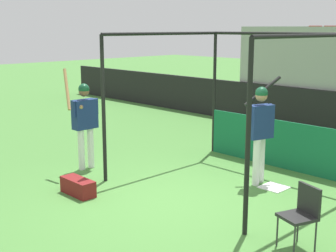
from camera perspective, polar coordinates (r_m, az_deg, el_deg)
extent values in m
plane|color=#477F38|center=(7.83, 0.42, -9.18)|extent=(60.00, 60.00, 0.00)
cube|color=maroon|center=(14.42, 12.17, 5.39)|extent=(0.45, 0.40, 0.10)
cube|color=maroon|center=(14.54, 12.61, 6.34)|extent=(0.45, 0.06, 0.40)
cube|color=maroon|center=(14.12, 14.02, 5.17)|extent=(0.45, 0.40, 0.10)
cube|color=maroon|center=(14.25, 14.46, 6.14)|extent=(0.45, 0.06, 0.40)
cube|color=maroon|center=(13.84, 15.96, 4.94)|extent=(0.45, 0.40, 0.10)
cube|color=maroon|center=(13.97, 16.38, 5.93)|extent=(0.45, 0.06, 0.40)
cube|color=maroon|center=(13.58, 17.97, 4.69)|extent=(0.45, 0.40, 0.10)
cube|color=maroon|center=(13.71, 18.38, 5.70)|extent=(0.45, 0.06, 0.40)
cube|color=maroon|center=(15.05, 13.95, 7.11)|extent=(0.45, 0.40, 0.10)
cube|color=maroon|center=(15.18, 14.36, 8.00)|extent=(0.45, 0.06, 0.40)
cube|color=maroon|center=(14.76, 15.77, 6.92)|extent=(0.45, 0.40, 0.10)
cube|color=maroon|center=(14.90, 16.17, 7.83)|extent=(0.45, 0.06, 0.40)
cube|color=maroon|center=(14.50, 17.65, 6.73)|extent=(0.45, 0.40, 0.10)
cube|color=maroon|center=(14.64, 18.05, 7.65)|extent=(0.45, 0.06, 0.40)
cube|color=maroon|center=(14.24, 19.60, 6.52)|extent=(0.45, 0.40, 0.10)
cube|color=maroon|center=(15.70, 15.60, 8.67)|extent=(0.45, 0.40, 0.10)
cube|color=maroon|center=(15.85, 15.98, 9.51)|extent=(0.45, 0.06, 0.40)
cube|color=maroon|center=(15.43, 17.37, 8.52)|extent=(0.45, 0.40, 0.10)
cube|color=maroon|center=(15.58, 17.75, 9.37)|extent=(0.45, 0.06, 0.40)
cube|color=maroon|center=(15.18, 19.20, 8.35)|extent=(0.45, 0.40, 0.10)
cube|color=maroon|center=(15.33, 19.57, 9.22)|extent=(0.45, 0.06, 0.40)
cube|color=maroon|center=(16.38, 17.12, 10.10)|extent=(0.45, 0.40, 0.10)
cube|color=maroon|center=(16.54, 17.48, 10.89)|extent=(0.45, 0.06, 0.40)
cube|color=maroon|center=(16.12, 18.85, 9.97)|extent=(0.45, 0.40, 0.10)
cube|color=maroon|center=(16.28, 19.20, 10.78)|extent=(0.45, 0.06, 0.40)
cylinder|color=black|center=(8.58, -7.86, 1.95)|extent=(0.07, 0.07, 2.70)
cylinder|color=black|center=(6.33, 9.73, -1.68)|extent=(0.07, 0.07, 2.70)
cylinder|color=black|center=(10.68, 5.67, 3.96)|extent=(0.07, 0.07, 2.70)
cylinder|color=black|center=(9.45, -0.37, 11.20)|extent=(0.06, 3.10, 0.06)
cylinder|color=black|center=(7.46, 17.29, 10.48)|extent=(0.06, 3.10, 0.06)
cylinder|color=black|center=(9.62, 13.30, 10.90)|extent=(3.22, 0.06, 0.06)
cube|color=#14663D|center=(9.88, 12.63, -1.99)|extent=(3.15, 0.03, 0.98)
cube|color=white|center=(8.67, 12.80, -7.30)|extent=(0.44, 0.44, 0.02)
cylinder|color=white|center=(8.62, 10.71, -4.39)|extent=(0.16, 0.16, 0.86)
cylinder|color=white|center=(8.84, 11.28, -4.00)|extent=(0.16, 0.16, 0.86)
cube|color=navy|center=(8.56, 11.20, 0.52)|extent=(0.34, 0.51, 0.61)
sphere|color=#A37556|center=(8.48, 11.32, 3.64)|extent=(0.21, 0.21, 0.21)
sphere|color=#144C2D|center=(8.47, 11.34, 3.96)|extent=(0.22, 0.22, 0.22)
cylinder|color=navy|center=(8.41, 9.78, 1.33)|extent=(0.09, 0.09, 0.33)
cylinder|color=navy|center=(8.72, 12.31, 1.60)|extent=(0.09, 0.09, 0.33)
cylinder|color=black|center=(8.87, 11.46, 4.19)|extent=(0.38, 0.69, 0.54)
sphere|color=black|center=(8.61, 12.55, 2.25)|extent=(0.08, 0.08, 0.08)
cylinder|color=white|center=(9.68, -9.41, -2.61)|extent=(0.13, 0.13, 0.83)
cylinder|color=white|center=(9.56, -10.51, -2.84)|extent=(0.13, 0.13, 0.83)
cube|color=navy|center=(9.47, -10.11, 1.43)|extent=(0.22, 0.50, 0.59)
sphere|color=brown|center=(9.40, -10.21, 4.18)|extent=(0.21, 0.21, 0.21)
sphere|color=#144C2D|center=(9.39, -10.22, 4.46)|extent=(0.22, 0.22, 0.22)
cylinder|color=navy|center=(9.56, -8.71, 2.39)|extent=(0.07, 0.07, 0.32)
cylinder|color=navy|center=(9.27, -11.34, 2.00)|extent=(0.07, 0.07, 0.32)
cylinder|color=#AD7F4C|center=(9.19, -12.22, 4.42)|extent=(0.53, 0.29, 0.76)
sphere|color=#AD7F4C|center=(9.28, -10.57, 2.29)|extent=(0.08, 0.08, 0.08)
cube|color=black|center=(6.32, 15.47, -10.65)|extent=(0.51, 0.51, 0.04)
cube|color=black|center=(6.36, 16.83, -8.65)|extent=(0.39, 0.17, 0.40)
cylinder|color=#333333|center=(6.19, 15.16, -13.36)|extent=(0.02, 0.02, 0.44)
cylinder|color=#333333|center=(6.42, 13.18, -12.27)|extent=(0.02, 0.02, 0.44)
cylinder|color=#333333|center=(6.40, 17.56, -12.64)|extent=(0.02, 0.02, 0.44)
cylinder|color=#333333|center=(6.63, 15.55, -11.63)|extent=(0.02, 0.02, 0.44)
cube|color=maroon|center=(8.24, -10.92, -7.27)|extent=(0.70, 0.28, 0.28)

